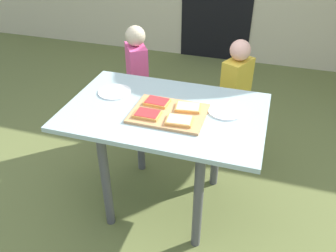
{
  "coord_description": "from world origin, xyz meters",
  "views": [
    {
      "loc": [
        0.56,
        -1.72,
        1.87
      ],
      "look_at": [
        0.02,
        0.0,
        0.66
      ],
      "focal_mm": 37.3,
      "sensor_mm": 36.0,
      "label": 1
    }
  ],
  "objects_px": {
    "child_right": "(235,93)",
    "pizza_slice_far_right": "(188,107)",
    "plate_white_right": "(226,111)",
    "plate_white_left": "(115,92)",
    "pizza_slice_far_left": "(157,102)",
    "child_left": "(138,79)",
    "dining_table": "(165,125)",
    "pizza_slice_near_right": "(179,120)",
    "cutting_board": "(169,113)",
    "pizza_slice_near_left": "(147,114)"
  },
  "relations": [
    {
      "from": "dining_table",
      "to": "child_left",
      "type": "height_order",
      "value": "child_left"
    },
    {
      "from": "pizza_slice_near_left",
      "to": "plate_white_left",
      "type": "bearing_deg",
      "value": 143.91
    },
    {
      "from": "cutting_board",
      "to": "plate_white_left",
      "type": "height_order",
      "value": "cutting_board"
    },
    {
      "from": "pizza_slice_near_left",
      "to": "plate_white_right",
      "type": "height_order",
      "value": "pizza_slice_near_left"
    },
    {
      "from": "plate_white_right",
      "to": "plate_white_left",
      "type": "relative_size",
      "value": 1.0
    },
    {
      "from": "pizza_slice_far_right",
      "to": "cutting_board",
      "type": "bearing_deg",
      "value": -144.35
    },
    {
      "from": "cutting_board",
      "to": "child_right",
      "type": "bearing_deg",
      "value": 68.82
    },
    {
      "from": "plate_white_right",
      "to": "child_left",
      "type": "relative_size",
      "value": 0.21
    },
    {
      "from": "pizza_slice_near_left",
      "to": "dining_table",
      "type": "bearing_deg",
      "value": 60.69
    },
    {
      "from": "child_left",
      "to": "plate_white_right",
      "type": "bearing_deg",
      "value": -37.06
    },
    {
      "from": "dining_table",
      "to": "child_left",
      "type": "xyz_separation_m",
      "value": [
        -0.47,
        0.71,
        -0.08
      ]
    },
    {
      "from": "pizza_slice_far_right",
      "to": "pizza_slice_far_left",
      "type": "distance_m",
      "value": 0.2
    },
    {
      "from": "cutting_board",
      "to": "pizza_slice_far_right",
      "type": "distance_m",
      "value": 0.12
    },
    {
      "from": "plate_white_left",
      "to": "child_left",
      "type": "relative_size",
      "value": 0.21
    },
    {
      "from": "dining_table",
      "to": "child_left",
      "type": "bearing_deg",
      "value": 123.39
    },
    {
      "from": "cutting_board",
      "to": "pizza_slice_far_right",
      "type": "xyz_separation_m",
      "value": [
        0.1,
        0.07,
        0.02
      ]
    },
    {
      "from": "pizza_slice_far_left",
      "to": "child_left",
      "type": "xyz_separation_m",
      "value": [
        -0.4,
        0.68,
        -0.22
      ]
    },
    {
      "from": "dining_table",
      "to": "pizza_slice_far_right",
      "type": "bearing_deg",
      "value": 9.01
    },
    {
      "from": "cutting_board",
      "to": "child_left",
      "type": "relative_size",
      "value": 0.42
    },
    {
      "from": "child_left",
      "to": "child_right",
      "type": "relative_size",
      "value": 1.03
    },
    {
      "from": "dining_table",
      "to": "child_right",
      "type": "bearing_deg",
      "value": 64.97
    },
    {
      "from": "pizza_slice_near_right",
      "to": "child_right",
      "type": "height_order",
      "value": "child_right"
    },
    {
      "from": "child_right",
      "to": "pizza_slice_far_right",
      "type": "bearing_deg",
      "value": -106.03
    },
    {
      "from": "cutting_board",
      "to": "pizza_slice_near_right",
      "type": "height_order",
      "value": "pizza_slice_near_right"
    },
    {
      "from": "pizza_slice_far_right",
      "to": "plate_white_right",
      "type": "relative_size",
      "value": 0.74
    },
    {
      "from": "cutting_board",
      "to": "pizza_slice_far_left",
      "type": "bearing_deg",
      "value": 141.63
    },
    {
      "from": "plate_white_right",
      "to": "plate_white_left",
      "type": "height_order",
      "value": "same"
    },
    {
      "from": "dining_table",
      "to": "pizza_slice_near_right",
      "type": "bearing_deg",
      "value": -46.02
    },
    {
      "from": "child_left",
      "to": "child_right",
      "type": "bearing_deg",
      "value": 1.79
    },
    {
      "from": "pizza_slice_far_left",
      "to": "pizza_slice_far_right",
      "type": "bearing_deg",
      "value": -2.51
    },
    {
      "from": "plate_white_right",
      "to": "child_right",
      "type": "height_order",
      "value": "child_right"
    },
    {
      "from": "child_right",
      "to": "child_left",
      "type": "bearing_deg",
      "value": -178.21
    },
    {
      "from": "pizza_slice_far_right",
      "to": "pizza_slice_near_right",
      "type": "bearing_deg",
      "value": -93.85
    },
    {
      "from": "dining_table",
      "to": "child_right",
      "type": "relative_size",
      "value": 1.21
    },
    {
      "from": "pizza_slice_far_right",
      "to": "plate_white_left",
      "type": "height_order",
      "value": "pizza_slice_far_right"
    },
    {
      "from": "dining_table",
      "to": "pizza_slice_far_right",
      "type": "relative_size",
      "value": 7.55
    },
    {
      "from": "pizza_slice_far_left",
      "to": "child_right",
      "type": "height_order",
      "value": "child_right"
    },
    {
      "from": "child_right",
      "to": "plate_white_left",
      "type": "bearing_deg",
      "value": -139.12
    },
    {
      "from": "plate_white_left",
      "to": "child_left",
      "type": "height_order",
      "value": "child_left"
    },
    {
      "from": "cutting_board",
      "to": "plate_white_right",
      "type": "distance_m",
      "value": 0.34
    },
    {
      "from": "dining_table",
      "to": "pizza_slice_near_right",
      "type": "xyz_separation_m",
      "value": [
        0.13,
        -0.13,
        0.14
      ]
    },
    {
      "from": "cutting_board",
      "to": "child_right",
      "type": "distance_m",
      "value": 0.87
    },
    {
      "from": "pizza_slice_far_right",
      "to": "plate_white_left",
      "type": "distance_m",
      "value": 0.53
    },
    {
      "from": "pizza_slice_far_left",
      "to": "child_left",
      "type": "relative_size",
      "value": 0.15
    },
    {
      "from": "plate_white_left",
      "to": "child_right",
      "type": "distance_m",
      "value": 0.98
    },
    {
      "from": "pizza_slice_near_right",
      "to": "pizza_slice_far_left",
      "type": "distance_m",
      "value": 0.25
    },
    {
      "from": "pizza_slice_far_right",
      "to": "child_left",
      "type": "xyz_separation_m",
      "value": [
        -0.6,
        0.68,
        -0.22
      ]
    },
    {
      "from": "cutting_board",
      "to": "pizza_slice_near_left",
      "type": "height_order",
      "value": "pizza_slice_near_left"
    },
    {
      "from": "cutting_board",
      "to": "pizza_slice_near_right",
      "type": "bearing_deg",
      "value": -43.34
    },
    {
      "from": "dining_table",
      "to": "plate_white_left",
      "type": "xyz_separation_m",
      "value": [
        -0.38,
        0.11,
        0.12
      ]
    }
  ]
}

